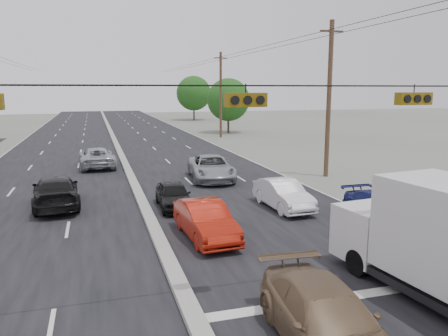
{
  "coord_description": "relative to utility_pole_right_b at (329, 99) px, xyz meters",
  "views": [
    {
      "loc": [
        -2.16,
        -10.35,
        5.71
      ],
      "look_at": [
        3.4,
        8.24,
        2.2
      ],
      "focal_mm": 35.0,
      "sensor_mm": 36.0,
      "label": 1
    }
  ],
  "objects": [
    {
      "name": "ground",
      "position": [
        -12.5,
        -15.0,
        -5.11
      ],
      "size": [
        200.0,
        200.0,
        0.0
      ],
      "primitive_type": "plane",
      "color": "#606356",
      "rests_on": "ground"
    },
    {
      "name": "road_surface",
      "position": [
        -12.5,
        15.0,
        -5.11
      ],
      "size": [
        20.0,
        160.0,
        0.02
      ],
      "primitive_type": "cube",
      "color": "black",
      "rests_on": "ground"
    },
    {
      "name": "center_median",
      "position": [
        -12.5,
        15.0,
        -5.01
      ],
      "size": [
        0.5,
        160.0,
        0.2
      ],
      "primitive_type": "cube",
      "color": "gray",
      "rests_on": "ground"
    },
    {
      "name": "utility_pole_right_b",
      "position": [
        0.0,
        0.0,
        0.0
      ],
      "size": [
        1.6,
        0.3,
        10.0
      ],
      "color": "#422D1E",
      "rests_on": "ground"
    },
    {
      "name": "utility_pole_right_c",
      "position": [
        0.0,
        25.0,
        0.0
      ],
      "size": [
        1.6,
        0.3,
        10.0
      ],
      "color": "#422D1E",
      "rests_on": "ground"
    },
    {
      "name": "traffic_signals",
      "position": [
        -11.1,
        -15.0,
        0.39
      ],
      "size": [
        25.0,
        0.3,
        0.54
      ],
      "color": "black",
      "rests_on": "ground"
    },
    {
      "name": "tree_right_mid",
      "position": [
        2.5,
        30.0,
        -0.77
      ],
      "size": [
        5.6,
        5.6,
        7.14
      ],
      "color": "#382619",
      "rests_on": "ground"
    },
    {
      "name": "tree_right_far",
      "position": [
        3.5,
        55.0,
        -0.15
      ],
      "size": [
        6.4,
        6.4,
        8.16
      ],
      "color": "#382619",
      "rests_on": "ground"
    },
    {
      "name": "box_truck",
      "position": [
        -5.78,
        -16.49,
        -3.4
      ],
      "size": [
        3.02,
        6.79,
        3.34
      ],
      "rotation": [
        0.0,
        0.0,
        0.12
      ],
      "color": "black",
      "rests_on": "ground"
    },
    {
      "name": "tan_sedan",
      "position": [
        -9.97,
        -17.55,
        -4.4
      ],
      "size": [
        2.29,
        4.98,
        1.41
      ],
      "primitive_type": "imported",
      "rotation": [
        0.0,
        0.0,
        -0.07
      ],
      "color": "brown",
      "rests_on": "ground"
    },
    {
      "name": "red_sedan",
      "position": [
        -10.71,
        -9.63,
        -4.39
      ],
      "size": [
        1.8,
        4.45,
        1.44
      ],
      "primitive_type": "imported",
      "rotation": [
        0.0,
        0.0,
        0.06
      ],
      "color": "#A11809",
      "rests_on": "ground"
    },
    {
      "name": "queue_car_a",
      "position": [
        -11.1,
        -4.94,
        -4.47
      ],
      "size": [
        1.55,
        3.76,
        1.27
      ],
      "primitive_type": "imported",
      "rotation": [
        0.0,
        0.0,
        -0.01
      ],
      "color": "black",
      "rests_on": "ground"
    },
    {
      "name": "queue_car_b",
      "position": [
        -6.05,
        -6.54,
        -4.41
      ],
      "size": [
        1.64,
        4.29,
        1.39
      ],
      "primitive_type": "imported",
      "rotation": [
        0.0,
        0.0,
        0.04
      ],
      "color": "white",
      "rests_on": "ground"
    },
    {
      "name": "queue_car_c",
      "position": [
        -7.61,
        1.08,
        -4.34
      ],
      "size": [
        3.14,
        5.78,
        1.54
      ],
      "primitive_type": "imported",
      "rotation": [
        0.0,
        0.0,
        -0.11
      ],
      "color": "gray",
      "rests_on": "ground"
    },
    {
      "name": "queue_car_d",
      "position": [
        -2.9,
        -9.93,
        -4.47
      ],
      "size": [
        1.84,
        4.44,
        1.28
      ],
      "primitive_type": "imported",
      "rotation": [
        0.0,
        0.0,
        -0.01
      ],
      "color": "#101752",
      "rests_on": "ground"
    },
    {
      "name": "oncoming_near",
      "position": [
        -16.59,
        -3.05,
        -4.35
      ],
      "size": [
        2.55,
        5.4,
        1.52
      ],
      "primitive_type": "imported",
      "rotation": [
        0.0,
        0.0,
        3.22
      ],
      "color": "black",
      "rests_on": "ground"
    },
    {
      "name": "oncoming_far",
      "position": [
        -14.54,
        7.87,
        -4.37
      ],
      "size": [
        2.68,
        5.4,
        1.47
      ],
      "primitive_type": "imported",
      "rotation": [
        0.0,
        0.0,
        3.19
      ],
      "color": "#9B9EA2",
      "rests_on": "ground"
    }
  ]
}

